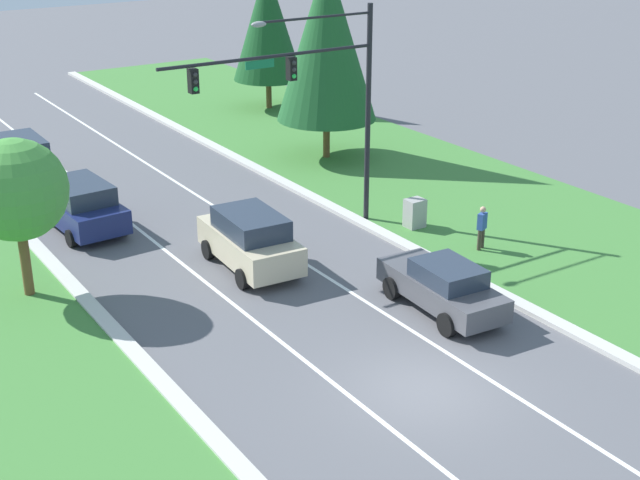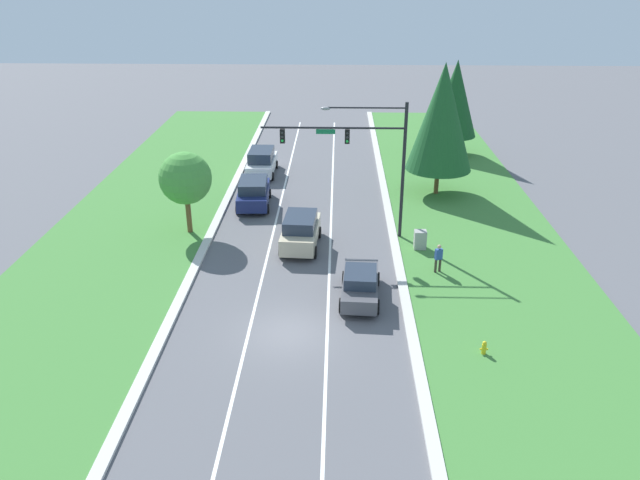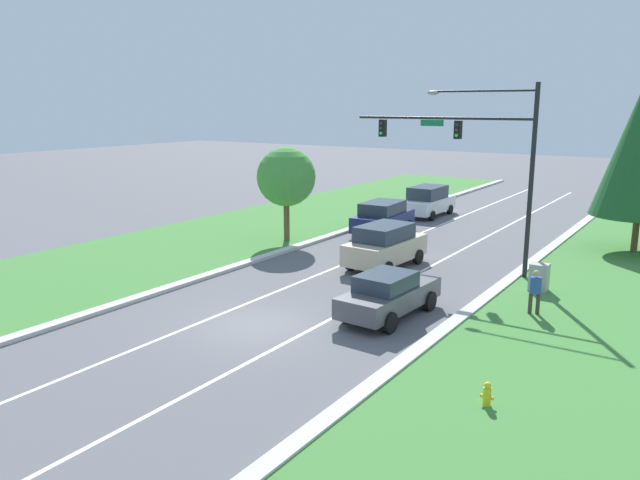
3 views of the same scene
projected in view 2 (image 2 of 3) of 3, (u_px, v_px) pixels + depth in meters
name	position (u px, v px, depth m)	size (l,w,h in m)	color
ground_plane	(288.00, 333.00, 28.51)	(160.00, 160.00, 0.00)	#5B5B60
curb_strip_right	(412.00, 333.00, 28.33)	(0.50, 90.00, 0.15)	beige
curb_strip_left	(165.00, 330.00, 28.63)	(0.50, 90.00, 0.15)	beige
grass_verge_right	(528.00, 336.00, 28.21)	(10.00, 90.00, 0.08)	#427F38
grass_verge_left	(53.00, 328.00, 28.79)	(10.00, 90.00, 0.08)	#427F38
lane_stripe_inner_left	(249.00, 332.00, 28.56)	(0.14, 81.00, 0.01)	white
lane_stripe_inner_right	(327.00, 333.00, 28.46)	(0.14, 81.00, 0.01)	white
traffic_signal_mast	(364.00, 150.00, 36.13)	(8.41, 0.41, 8.30)	black
white_suv	(262.00, 162.00, 49.22)	(2.22, 4.91, 2.03)	white
champagne_suv	(301.00, 231.00, 36.64)	(2.37, 4.70, 2.02)	beige
graphite_sedan	(360.00, 284.00, 31.05)	(2.15, 4.73, 1.64)	#4C4C51
navy_suv	(254.00, 192.00, 42.89)	(2.45, 4.90, 1.90)	navy
utility_cabinet	(420.00, 240.00, 36.49)	(0.70, 0.60, 1.18)	#9E9E99
pedestrian	(438.00, 258.00, 33.58)	(0.43, 0.34, 1.69)	#42382D
fire_hydrant	(484.00, 348.00, 26.78)	(0.34, 0.20, 0.70)	gold
conifer_near_right_tree	(455.00, 98.00, 52.50)	(3.98, 3.98, 8.12)	brown
oak_near_left_tree	(185.00, 178.00, 37.52)	(3.19, 3.19, 5.18)	brown
conifer_far_right_tree	(442.00, 117.00, 43.07)	(4.66, 4.66, 9.39)	brown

